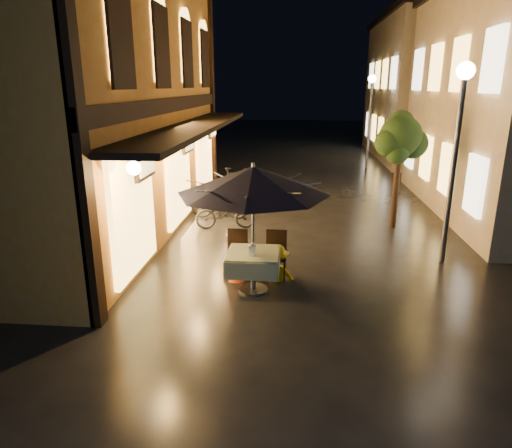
# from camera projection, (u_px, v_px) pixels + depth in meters

# --- Properties ---
(ground) EXTENTS (90.00, 90.00, 0.00)m
(ground) POSITION_uv_depth(u_px,v_px,m) (308.00, 295.00, 8.54)
(ground) COLOR black
(ground) RESTS_ON ground
(west_building) EXTENTS (5.90, 11.40, 7.40)m
(west_building) POSITION_uv_depth(u_px,v_px,m) (87.00, 88.00, 11.76)
(west_building) COLOR #C37822
(west_building) RESTS_ON ground
(east_building_far) EXTENTS (7.30, 10.30, 7.30)m
(east_building_far) POSITION_uv_depth(u_px,v_px,m) (447.00, 87.00, 23.98)
(east_building_far) COLOR #BEB193
(east_building_far) RESTS_ON ground
(street_tree) EXTENTS (1.43, 1.20, 3.15)m
(street_tree) POSITION_uv_depth(u_px,v_px,m) (401.00, 139.00, 11.93)
(street_tree) COLOR black
(street_tree) RESTS_ON ground
(streetlamp_near) EXTENTS (0.36, 0.36, 4.23)m
(streetlamp_near) POSITION_uv_depth(u_px,v_px,m) (458.00, 129.00, 9.34)
(streetlamp_near) COLOR #59595E
(streetlamp_near) RESTS_ON ground
(streetlamp_far) EXTENTS (0.36, 0.36, 4.23)m
(streetlamp_far) POSITION_uv_depth(u_px,v_px,m) (370.00, 105.00, 20.77)
(streetlamp_far) COLOR #59595E
(streetlamp_far) RESTS_ON ground
(cafe_table) EXTENTS (0.99, 0.99, 0.78)m
(cafe_table) POSITION_uv_depth(u_px,v_px,m) (253.00, 262.00, 8.59)
(cafe_table) COLOR #59595E
(cafe_table) RESTS_ON ground
(patio_umbrella) EXTENTS (2.78, 2.78, 2.46)m
(patio_umbrella) POSITION_uv_depth(u_px,v_px,m) (253.00, 180.00, 8.13)
(patio_umbrella) COLOR #59595E
(patio_umbrella) RESTS_ON ground
(cafe_chair_left) EXTENTS (0.42, 0.42, 0.97)m
(cafe_chair_left) POSITION_uv_depth(u_px,v_px,m) (237.00, 250.00, 9.34)
(cafe_chair_left) COLOR black
(cafe_chair_left) RESTS_ON ground
(cafe_chair_right) EXTENTS (0.42, 0.42, 0.97)m
(cafe_chair_right) POSITION_uv_depth(u_px,v_px,m) (276.00, 251.00, 9.27)
(cafe_chair_right) COLOR black
(cafe_chair_right) RESTS_ON ground
(table_lantern) EXTENTS (0.16, 0.16, 0.25)m
(table_lantern) POSITION_uv_depth(u_px,v_px,m) (252.00, 248.00, 8.35)
(table_lantern) COLOR white
(table_lantern) RESTS_ON cafe_table
(person_orange) EXTENTS (0.83, 0.73, 1.43)m
(person_orange) POSITION_uv_depth(u_px,v_px,m) (236.00, 245.00, 9.10)
(person_orange) COLOR #F85619
(person_orange) RESTS_ON ground
(person_yellow) EXTENTS (1.00, 0.68, 1.43)m
(person_yellow) POSITION_uv_depth(u_px,v_px,m) (276.00, 246.00, 9.06)
(person_yellow) COLOR #DDAB00
(person_yellow) RESTS_ON ground
(bicycle_0) EXTENTS (1.71, 0.88, 0.86)m
(bicycle_0) POSITION_uv_depth(u_px,v_px,m) (225.00, 213.00, 12.43)
(bicycle_0) COLOR black
(bicycle_0) RESTS_ON ground
(bicycle_1) EXTENTS (1.77, 0.59, 1.05)m
(bicycle_1) POSITION_uv_depth(u_px,v_px,m) (219.00, 201.00, 13.34)
(bicycle_1) COLOR black
(bicycle_1) RESTS_ON ground
(bicycle_2) EXTENTS (1.99, 1.20, 0.99)m
(bicycle_2) POSITION_uv_depth(u_px,v_px,m) (234.00, 196.00, 14.09)
(bicycle_2) COLOR black
(bicycle_2) RESTS_ON ground
(bicycle_3) EXTENTS (1.77, 0.95, 1.03)m
(bicycle_3) POSITION_uv_depth(u_px,v_px,m) (226.00, 190.00, 14.85)
(bicycle_3) COLOR black
(bicycle_3) RESTS_ON ground
(bicycle_4) EXTENTS (1.55, 0.56, 0.81)m
(bicycle_4) POSITION_uv_depth(u_px,v_px,m) (234.00, 183.00, 16.33)
(bicycle_4) COLOR black
(bicycle_4) RESTS_ON ground
(bicycle_5) EXTENTS (1.75, 0.84, 1.01)m
(bicycle_5) POSITION_uv_depth(u_px,v_px,m) (235.00, 182.00, 16.11)
(bicycle_5) COLOR black
(bicycle_5) RESTS_ON ground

